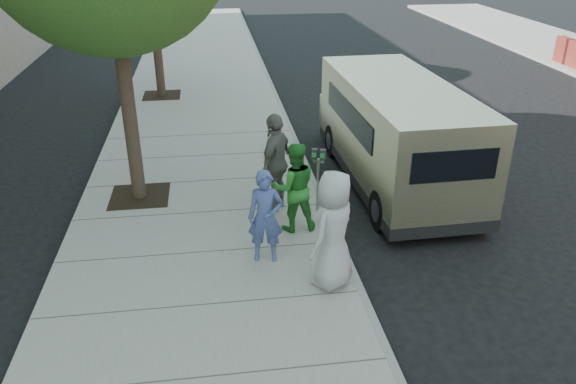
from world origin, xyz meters
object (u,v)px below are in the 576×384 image
object	(u,v)px
person_officer	(266,217)
person_striped_polo	(276,162)
parking_meter	(318,167)
person_gray_shirt	(333,230)
van	(395,131)
person_green_shirt	(294,187)

from	to	relation	value
person_officer	person_striped_polo	bearing A→B (deg)	85.97
parking_meter	person_gray_shirt	distance (m)	2.43
van	person_officer	bearing A→B (deg)	-137.47
person_gray_shirt	person_striped_polo	world-z (taller)	person_striped_polo
person_green_shirt	person_gray_shirt	distance (m)	1.85
person_gray_shirt	person_striped_polo	bearing A→B (deg)	-124.09
person_officer	van	bearing A→B (deg)	52.24
van	person_officer	distance (m)	4.42
van	person_officer	size ratio (longest dim) A/B	3.85
person_officer	person_gray_shirt	xyz separation A→B (m)	(0.95, -0.85, 0.15)
person_gray_shirt	person_officer	bearing A→B (deg)	-87.32
parking_meter	person_striped_polo	bearing A→B (deg)	-179.56
person_green_shirt	person_striped_polo	distance (m)	0.93
person_officer	person_green_shirt	size ratio (longest dim) A/B	0.95
van	person_gray_shirt	xyz separation A→B (m)	(-2.21, -3.92, -0.10)
person_striped_polo	person_gray_shirt	bearing A→B (deg)	42.40
person_gray_shirt	person_striped_polo	size ratio (longest dim) A/B	0.97
person_officer	person_gray_shirt	distance (m)	1.28
parking_meter	van	distance (m)	2.49
person_green_shirt	person_striped_polo	size ratio (longest dim) A/B	0.86
van	person_officer	world-z (taller)	van
person_officer	person_gray_shirt	bearing A→B (deg)	-33.68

